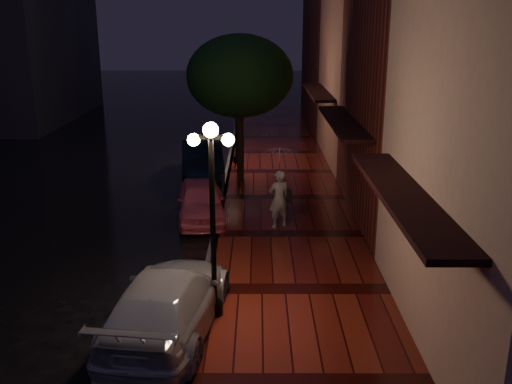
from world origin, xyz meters
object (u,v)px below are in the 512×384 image
(navy_car, at_px, (202,160))
(woman_with_umbrella, at_px, (279,175))
(streetlamp_near, at_px, (213,210))
(street_tree, at_px, (240,79))
(pink_car, at_px, (201,201))
(parking_meter, at_px, (223,191))
(streetlamp_far, at_px, (237,109))
(silver_car, at_px, (168,303))

(navy_car, xyz_separation_m, woman_with_umbrella, (2.99, -6.35, 1.07))
(streetlamp_near, relative_size, street_tree, 0.74)
(pink_car, bearing_deg, parking_meter, -7.46)
(streetlamp_far, xyz_separation_m, woman_with_umbrella, (1.62, -8.44, -0.75))
(streetlamp_near, xyz_separation_m, silver_car, (-0.95, -0.54, -1.89))
(woman_with_umbrella, height_order, parking_meter, woman_with_umbrella)
(street_tree, relative_size, pink_car, 1.52)
(pink_car, bearing_deg, silver_car, -97.49)
(pink_car, height_order, woman_with_umbrella, woman_with_umbrella)
(streetlamp_near, relative_size, streetlamp_far, 1.00)
(streetlamp_near, bearing_deg, streetlamp_far, 90.00)
(streetlamp_near, height_order, street_tree, street_tree)
(pink_car, relative_size, parking_meter, 2.74)
(streetlamp_near, bearing_deg, woman_with_umbrella, 73.78)
(parking_meter, bearing_deg, streetlamp_near, -72.39)
(streetlamp_far, relative_size, pink_car, 1.13)
(streetlamp_far, distance_m, pink_car, 7.58)
(silver_car, height_order, parking_meter, parking_meter)
(navy_car, bearing_deg, pink_car, -91.88)
(silver_car, bearing_deg, pink_car, -82.66)
(streetlamp_far, height_order, parking_meter, streetlamp_far)
(streetlamp_far, relative_size, navy_car, 0.91)
(streetlamp_near, distance_m, pink_car, 7.07)
(woman_with_umbrella, relative_size, parking_meter, 1.85)
(woman_with_umbrella, distance_m, parking_meter, 2.33)
(streetlamp_near, bearing_deg, silver_car, -150.24)
(pink_car, height_order, navy_car, navy_car)
(streetlamp_near, height_order, parking_meter, streetlamp_near)
(street_tree, bearing_deg, parking_meter, -96.15)
(street_tree, xyz_separation_m, woman_with_umbrella, (1.36, -5.43, -2.39))
(navy_car, height_order, parking_meter, navy_car)
(parking_meter, bearing_deg, streetlamp_far, 104.33)
(pink_car, xyz_separation_m, navy_car, (-0.43, 5.18, 0.13))
(streetlamp_far, bearing_deg, street_tree, -85.09)
(streetlamp_near, height_order, silver_car, streetlamp_near)
(pink_car, relative_size, woman_with_umbrella, 1.48)
(streetlamp_near, distance_m, street_tree, 11.12)
(silver_car, xyz_separation_m, parking_meter, (0.75, 7.28, 0.28))
(streetlamp_far, relative_size, silver_car, 0.88)
(street_tree, height_order, woman_with_umbrella, street_tree)
(streetlamp_far, bearing_deg, navy_car, -123.42)
(pink_car, distance_m, parking_meter, 0.82)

